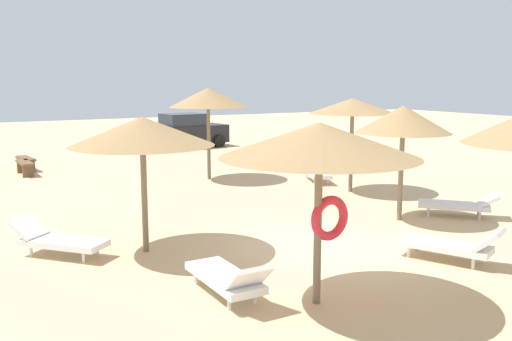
{
  "coord_description": "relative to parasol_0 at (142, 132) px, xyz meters",
  "views": [
    {
      "loc": [
        -6.52,
        -8.72,
        3.4
      ],
      "look_at": [
        0.0,
        3.0,
        1.2
      ],
      "focal_mm": 39.06,
      "sensor_mm": 36.0,
      "label": 1
    }
  ],
  "objects": [
    {
      "name": "ground_plane",
      "position": [
        3.23,
        -1.73,
        -2.4
      ],
      "size": [
        80.0,
        80.0,
        0.0
      ],
      "primitive_type": "plane",
      "color": "#D1B284"
    },
    {
      "name": "parasol_0",
      "position": [
        0.0,
        0.0,
        0.0
      ],
      "size": [
        2.81,
        2.81,
        2.69
      ],
      "color": "#75604C",
      "rests_on": "ground"
    },
    {
      "name": "parasol_3",
      "position": [
        6.21,
        -0.57,
        0.05
      ],
      "size": [
        2.29,
        2.29,
        2.79
      ],
      "color": "#75604C",
      "rests_on": "ground"
    },
    {
      "name": "parasol_4",
      "position": [
        1.47,
        -3.8,
        0.09
      ],
      "size": [
        2.99,
        2.99,
        2.78
      ],
      "color": "#75604C",
      "rests_on": "ground"
    },
    {
      "name": "parasol_5",
      "position": [
        7.37,
        2.77,
        0.2
      ],
      "size": [
        2.62,
        2.62,
        2.85
      ],
      "color": "#75604C",
      "rests_on": "ground"
    },
    {
      "name": "parasol_6",
      "position": [
        4.48,
        6.86,
        0.38
      ],
      "size": [
        2.66,
        2.66,
        3.12
      ],
      "color": "#75604C",
      "rests_on": "ground"
    },
    {
      "name": "lounger_0",
      "position": [
        -1.59,
        0.56,
        -2.09
      ],
      "size": [
        1.75,
        1.84,
        0.69
      ],
      "color": "white",
      "rests_on": "ground"
    },
    {
      "name": "lounger_1",
      "position": [
        4.84,
        -3.4,
        -2.08
      ],
      "size": [
        1.39,
        1.98,
        0.73
      ],
      "color": "white",
      "rests_on": "ground"
    },
    {
      "name": "lounger_3",
      "position": [
        7.77,
        -1.05,
        -2.09
      ],
      "size": [
        1.77,
        1.83,
        0.64
      ],
      "color": "white",
      "rests_on": "ground"
    },
    {
      "name": "lounger_4",
      "position": [
        0.39,
        -2.93,
        -2.08
      ],
      "size": [
        0.67,
        1.89,
        0.74
      ],
      "color": "white",
      "rests_on": "ground"
    },
    {
      "name": "lounger_5",
      "position": [
        7.5,
        4.77,
        -2.09
      ],
      "size": [
        1.31,
        1.99,
        0.72
      ],
      "color": "white",
      "rests_on": "ground"
    },
    {
      "name": "bench_0",
      "position": [
        -0.96,
        10.86,
        -2.06
      ],
      "size": [
        0.48,
        1.52,
        0.49
      ],
      "color": "brown",
      "rests_on": "ground"
    },
    {
      "name": "bench_1",
      "position": [
        -0.79,
        12.0,
        -2.06
      ],
      "size": [
        0.58,
        1.54,
        0.49
      ],
      "color": "brown",
      "rests_on": "ground"
    },
    {
      "name": "parked_car",
      "position": [
        7.22,
        15.69,
        -1.58
      ],
      "size": [
        4.17,
        2.36,
        1.72
      ],
      "color": "black",
      "rests_on": "ground"
    }
  ]
}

